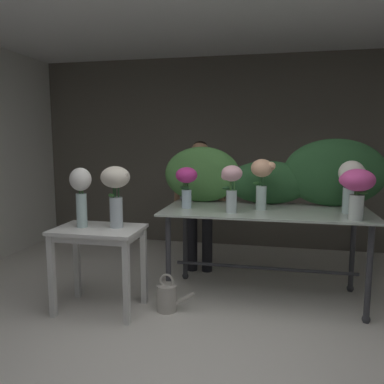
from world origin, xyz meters
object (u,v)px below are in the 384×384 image
object	(u,v)px
vase_magenta_tulips	(187,181)
watering_can	(167,297)
vase_fuchsia_ranunculus	(357,186)
florist	(200,192)
side_table_white	(99,240)
vase_blush_peonies	(231,183)
vase_peach_lilies	(262,177)
vase_ivory_carnations	(351,182)
display_table_glass	(265,224)
vase_cream_lisianthus_tall	(116,188)
vase_white_roses_tall	(81,191)

from	to	relation	value
vase_magenta_tulips	watering_can	distance (m)	1.08
watering_can	vase_fuchsia_ranunculus	bearing A→B (deg)	5.35
florist	vase_magenta_tulips	distance (m)	0.73
side_table_white	watering_can	world-z (taller)	side_table_white
side_table_white	vase_blush_peonies	bearing A→B (deg)	17.36
vase_peach_lilies	watering_can	world-z (taller)	vase_peach_lilies
florist	vase_ivory_carnations	world-z (taller)	florist
vase_magenta_tulips	watering_can	size ratio (longest dim) A/B	1.12
florist	vase_fuchsia_ranunculus	bearing A→B (deg)	-32.74
vase_blush_peonies	vase_ivory_carnations	world-z (taller)	vase_ivory_carnations
watering_can	display_table_glass	bearing A→B (deg)	29.41
vase_cream_lisianthus_tall	vase_magenta_tulips	bearing A→B (deg)	40.38
side_table_white	vase_fuchsia_ranunculus	world-z (taller)	vase_fuchsia_ranunculus
side_table_white	vase_fuchsia_ranunculus	bearing A→B (deg)	6.52
vase_blush_peonies	vase_peach_lilies	distance (m)	0.33
vase_blush_peonies	vase_white_roses_tall	world-z (taller)	vase_blush_peonies
vase_blush_peonies	vase_cream_lisianthus_tall	world-z (taller)	vase_blush_peonies
vase_peach_lilies	vase_fuchsia_ranunculus	world-z (taller)	vase_peach_lilies
display_table_glass	vase_fuchsia_ranunculus	bearing A→B (deg)	-23.98
vase_ivory_carnations	watering_can	xyz separation A→B (m)	(-1.58, -0.45, -1.02)
vase_fuchsia_ranunculus	vase_ivory_carnations	distance (m)	0.30
vase_ivory_carnations	watering_can	bearing A→B (deg)	-164.19
display_table_glass	vase_cream_lisianthus_tall	size ratio (longest dim) A/B	3.55
display_table_glass	florist	world-z (taller)	florist
display_table_glass	vase_white_roses_tall	size ratio (longest dim) A/B	3.64
vase_blush_peonies	florist	bearing A→B (deg)	117.98
display_table_glass	vase_fuchsia_ranunculus	xyz separation A→B (m)	(0.73, -0.33, 0.41)
vase_white_roses_tall	vase_ivory_carnations	bearing A→B (deg)	13.24
florist	vase_peach_lilies	xyz separation A→B (m)	(0.71, -0.65, 0.26)
display_table_glass	side_table_white	bearing A→B (deg)	-158.24
vase_blush_peonies	vase_peach_lilies	bearing A→B (deg)	37.93
display_table_glass	vase_fuchsia_ranunculus	distance (m)	0.90
vase_peach_lilies	vase_magenta_tulips	distance (m)	0.71
florist	vase_cream_lisianthus_tall	world-z (taller)	florist
side_table_white	vase_ivory_carnations	bearing A→B (deg)	14.13
florist	vase_fuchsia_ranunculus	world-z (taller)	florist
side_table_white	vase_white_roses_tall	distance (m)	0.46
display_table_glass	vase_peach_lilies	bearing A→B (deg)	-159.45
vase_blush_peonies	vase_magenta_tulips	xyz separation A→B (m)	(-0.45, 0.15, -0.01)
vase_white_roses_tall	vase_fuchsia_ranunculus	bearing A→B (deg)	6.09
vase_peach_lilies	vase_ivory_carnations	distance (m)	0.79
side_table_white	vase_fuchsia_ranunculus	distance (m)	2.24
vase_ivory_carnations	watering_can	size ratio (longest dim) A/B	1.34
vase_ivory_carnations	vase_white_roses_tall	xyz separation A→B (m)	(-2.33, -0.55, -0.07)
vase_white_roses_tall	vase_cream_lisianthus_tall	xyz separation A→B (m)	(0.30, 0.05, 0.03)
vase_blush_peonies	vase_ivory_carnations	distance (m)	1.07
side_table_white	watering_can	size ratio (longest dim) A/B	2.16
vase_blush_peonies	vase_magenta_tulips	bearing A→B (deg)	161.46
display_table_glass	vase_ivory_carnations	size ratio (longest dim) A/B	4.07
vase_ivory_carnations	vase_fuchsia_ranunculus	bearing A→B (deg)	-92.26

